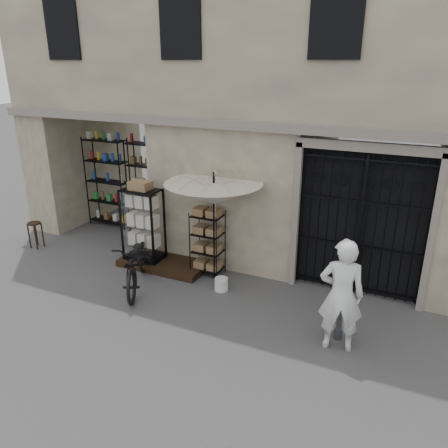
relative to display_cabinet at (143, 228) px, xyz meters
The scene contains 14 objects.
ground 3.35m from the display_cabinet, 27.67° to the right, with size 80.00×80.00×0.00m, color #27272A.
main_building 5.24m from the display_cabinet, 41.18° to the left, with size 14.00×4.00×9.00m, color tan.
shop_recess 2.18m from the display_cabinet, 141.60° to the left, with size 3.00×1.70×3.00m, color black.
shop_shelving 2.50m from the display_cabinet, 133.20° to the left, with size 2.70×0.50×2.50m, color black.
iron_gate 4.71m from the display_cabinet, ahead, with size 2.50×0.21×3.00m.
step_platform 0.94m from the display_cabinet, ahead, with size 2.00×0.90×0.15m, color black.
display_cabinet is the anchor object (origin of this frame).
wire_rack 1.56m from the display_cabinet, ahead, with size 0.75×0.64×1.45m.
market_umbrella 2.12m from the display_cabinet, ahead, with size 2.23×2.25×2.84m.
white_bucket 2.29m from the display_cabinet, 10.05° to the right, with size 0.28×0.28×0.27m, color silver.
bicycle 1.40m from the display_cabinet, 62.71° to the right, with size 0.72×1.09×2.07m, color black.
wooden_stool 3.11m from the display_cabinet, behind, with size 0.34×0.34×0.66m.
steel_bollard 4.77m from the display_cabinet, 12.85° to the right, with size 0.15×0.15×0.84m, color #525960.
shopkeeper 4.92m from the display_cabinet, 15.69° to the right, with size 0.70×1.93×0.46m, color silver.
Camera 1 is at (2.65, -6.07, 4.44)m, focal length 35.00 mm.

